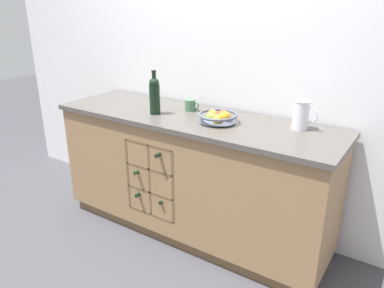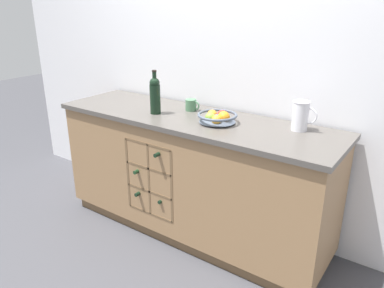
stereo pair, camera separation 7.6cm
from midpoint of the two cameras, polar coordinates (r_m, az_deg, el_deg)
name	(u,v)px [view 1 (the left image)]	position (r m, az deg, el deg)	size (l,w,h in m)	color
ground_plane	(192,230)	(3.04, -0.74, -12.93)	(14.00, 14.00, 0.00)	#424247
back_wall	(219,61)	(2.85, 3.28, 12.52)	(4.47, 0.06, 2.55)	white
kitchen_island	(192,176)	(2.80, -0.84, -4.87)	(2.11, 0.64, 0.93)	brown
fruit_bowl	(218,117)	(2.49, 3.11, 4.16)	(0.27, 0.27, 0.09)	#4C5666
white_pitcher	(301,114)	(2.43, 15.46, 4.38)	(0.16, 0.11, 0.19)	white
ceramic_mug	(191,105)	(2.78, -1.00, 5.96)	(0.12, 0.08, 0.08)	#4C7A56
standing_wine_bottle	(155,95)	(2.69, -6.54, 7.47)	(0.08, 0.08, 0.31)	black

